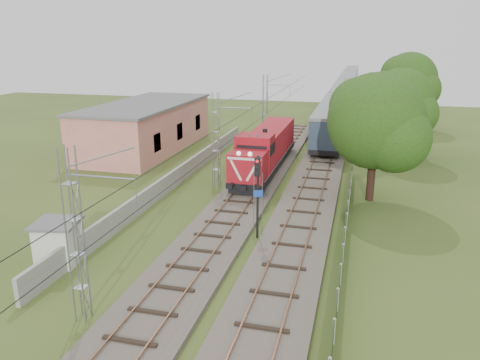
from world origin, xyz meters
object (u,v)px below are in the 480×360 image
(coach_rake, at_px, (345,88))
(signal_post, at_px, (258,183))
(relay_hut, at_px, (58,242))
(locomotive, at_px, (266,148))

(coach_rake, xyz_separation_m, signal_post, (-2.39, -69.20, 0.99))
(relay_hut, bearing_deg, locomotive, 70.92)
(coach_rake, relative_size, signal_post, 18.28)
(coach_rake, bearing_deg, relay_hut, -99.36)
(signal_post, height_order, relay_hut, signal_post)
(relay_hut, bearing_deg, signal_post, 31.09)
(coach_rake, distance_m, signal_post, 69.25)
(coach_rake, bearing_deg, locomotive, -95.31)
(locomotive, bearing_deg, signal_post, -80.34)
(signal_post, bearing_deg, coach_rake, 88.02)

